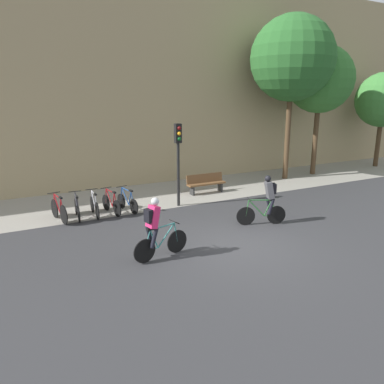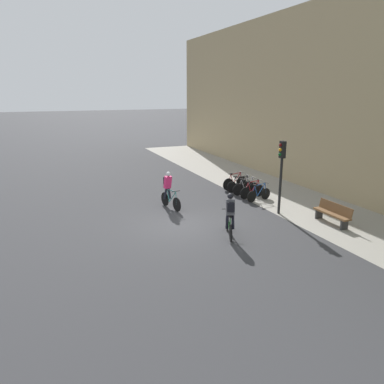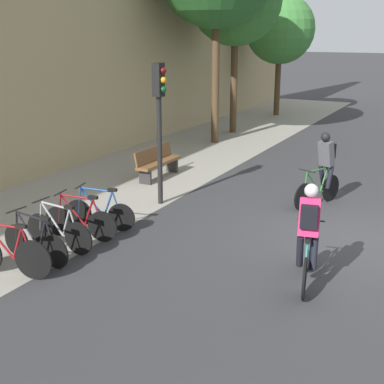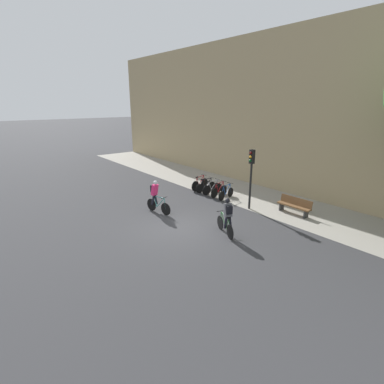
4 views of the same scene
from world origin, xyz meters
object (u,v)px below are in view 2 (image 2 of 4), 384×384
Objects in this scene: parked_bike_1 at (240,185)px; traffic_light_pole at (281,164)px; cyclist_grey at (230,214)px; parked_bike_2 at (246,188)px; parked_bike_4 at (259,194)px; bench at (333,213)px; cyclist_pink at (169,189)px; parked_bike_0 at (235,182)px; parked_bike_3 at (252,191)px.

traffic_light_pole is (4.03, -0.26, 1.95)m from parked_bike_1.
cyclist_grey reaches higher than parked_bike_2.
bench is (4.13, 1.05, 0.10)m from parked_bike_4.
cyclist_grey is at bearing -44.24° from parked_bike_4.
parked_bike_0 is at bearing 111.96° from cyclist_pink.
cyclist_grey reaches higher than parked_bike_3.
bench is at bearing 12.38° from parked_bike_3.
parked_bike_1 is 1.04× the size of parked_bike_4.
bench is (5.42, 1.05, 0.08)m from parked_bike_2.
cyclist_grey is 1.13× the size of parked_bike_4.
parked_bike_0 is 1.02× the size of parked_bike_1.
bench is (2.03, 1.31, -1.86)m from traffic_light_pole.
traffic_light_pole reaches higher than cyclist_grey.
cyclist_grey is 0.94× the size of bench.
parked_bike_3 is at bearing -167.62° from bench.
traffic_light_pole is at bearing -3.64° from parked_bike_1.
parked_bike_1 is (-1.24, 4.65, -0.56)m from cyclist_pink.
cyclist_grey is 1.07× the size of parked_bike_0.
traffic_light_pole reaches higher than parked_bike_2.
parked_bike_4 is (1.93, 0.00, -0.01)m from parked_bike_1.
cyclist_pink reaches higher than cyclist_grey.
traffic_light_pole reaches higher than bench.
parked_bike_0 reaches higher than parked_bike_2.
parked_bike_0 is 1.93m from parked_bike_3.
parked_bike_2 is (0.64, 0.00, 0.01)m from parked_bike_1.
parked_bike_3 reaches higher than parked_bike_4.
parked_bike_0 is (-1.88, 4.65, -0.53)m from cyclist_pink.
bench is at bearing 8.88° from parked_bike_0.
cyclist_pink is at bearing -98.46° from parked_bike_4.
cyclist_grey reaches higher than parked_bike_0.
parked_bike_0 is 1.28m from parked_bike_2.
cyclist_grey is at bearing -39.86° from parked_bike_3.
parked_bike_2 is 1.01× the size of parked_bike_3.
parked_bike_2 is (1.28, -0.00, -0.02)m from parked_bike_0.
parked_bike_4 is at bearing 81.54° from cyclist_pink.
parked_bike_1 is at bearing -179.91° from parked_bike_2.
parked_bike_2 is 0.48× the size of traffic_light_pole.
parked_bike_0 is 1.06× the size of parked_bike_4.
parked_bike_4 is at bearing 135.76° from cyclist_grey.
parked_bike_1 is at bearing -170.18° from bench.
cyclist_pink is 5.39m from traffic_light_pole.
cyclist_pink reaches higher than bench.
parked_bike_3 is at bearing 0.03° from parked_bike_1.
traffic_light_pole is at bearing -147.21° from bench.
parked_bike_4 is at bearing -0.04° from parked_bike_2.
cyclist_pink is 4.85m from parked_bike_1.
cyclist_pink is at bearing -122.47° from traffic_light_pole.
parked_bike_2 is 3.92m from traffic_light_pole.
parked_bike_2 is at bearing 97.28° from cyclist_pink.
parked_bike_4 is (-3.85, 3.75, -0.57)m from cyclist_grey.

